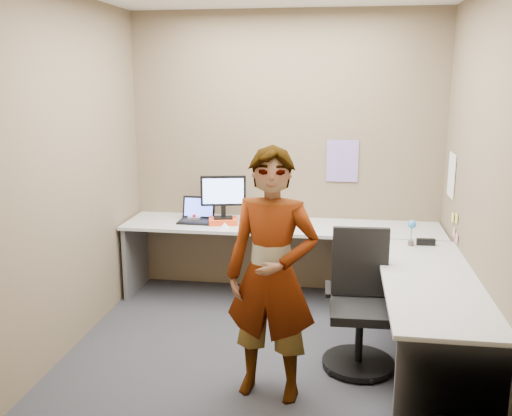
% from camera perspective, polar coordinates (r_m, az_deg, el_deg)
% --- Properties ---
extents(ground, '(3.00, 3.00, 0.00)m').
position_cam_1_polar(ground, '(4.69, 1.07, -13.36)').
color(ground, '#242429').
rests_on(ground, ground).
extents(wall_back, '(3.00, 0.00, 3.00)m').
position_cam_1_polar(wall_back, '(5.54, 2.92, 5.37)').
color(wall_back, brown).
rests_on(wall_back, ground).
extents(wall_right, '(0.00, 2.70, 2.70)m').
position_cam_1_polar(wall_right, '(4.34, 21.23, 2.42)').
color(wall_right, brown).
rests_on(wall_right, ground).
extents(wall_left, '(0.00, 2.70, 2.70)m').
position_cam_1_polar(wall_left, '(4.70, -17.33, 3.46)').
color(wall_left, brown).
rests_on(wall_left, ground).
extents(desk, '(2.98, 2.58, 0.73)m').
position_cam_1_polar(desk, '(4.79, 6.93, -5.26)').
color(desk, '#A3A3A3').
rests_on(desk, ground).
extents(paper_ream, '(0.30, 0.25, 0.05)m').
position_cam_1_polar(paper_ream, '(5.38, -3.30, -1.31)').
color(paper_ream, '#E14116').
rests_on(paper_ream, desk).
extents(monitor, '(0.42, 0.16, 0.40)m').
position_cam_1_polar(monitor, '(5.33, -3.30, 1.48)').
color(monitor, black).
rests_on(monitor, paper_ream).
extents(laptop, '(0.32, 0.27, 0.23)m').
position_cam_1_polar(laptop, '(5.49, -5.91, -0.72)').
color(laptop, black).
rests_on(laptop, desk).
extents(trackball_mouse, '(0.12, 0.08, 0.07)m').
position_cam_1_polar(trackball_mouse, '(5.50, -6.17, -1.05)').
color(trackball_mouse, '#B7B7BC').
rests_on(trackball_mouse, desk).
extents(origami, '(0.10, 0.10, 0.06)m').
position_cam_1_polar(origami, '(5.19, -3.14, -1.77)').
color(origami, white).
rests_on(origami, desk).
extents(stapler, '(0.15, 0.05, 0.05)m').
position_cam_1_polar(stapler, '(4.89, 16.62, -3.27)').
color(stapler, black).
rests_on(stapler, desk).
extents(flower, '(0.07, 0.07, 0.22)m').
position_cam_1_polar(flower, '(4.81, 15.30, -2.00)').
color(flower, brown).
rests_on(flower, desk).
extents(calendar_purple, '(0.30, 0.01, 0.40)m').
position_cam_1_polar(calendar_purple, '(5.51, 8.62, 4.68)').
color(calendar_purple, '#846BB7').
rests_on(calendar_purple, wall_back).
extents(calendar_white, '(0.01, 0.28, 0.38)m').
position_cam_1_polar(calendar_white, '(5.22, 18.97, 3.12)').
color(calendar_white, white).
rests_on(calendar_white, wall_right).
extents(sticky_note_a, '(0.01, 0.07, 0.07)m').
position_cam_1_polar(sticky_note_a, '(4.94, 19.41, -0.99)').
color(sticky_note_a, '#F2E059').
rests_on(sticky_note_a, wall_right).
extents(sticky_note_b, '(0.01, 0.07, 0.07)m').
position_cam_1_polar(sticky_note_b, '(5.02, 19.20, -2.30)').
color(sticky_note_b, pink).
rests_on(sticky_note_b, wall_right).
extents(sticky_note_c, '(0.01, 0.07, 0.07)m').
position_cam_1_polar(sticky_note_c, '(4.91, 19.43, -2.89)').
color(sticky_note_c, pink).
rests_on(sticky_note_c, wall_right).
extents(sticky_note_d, '(0.01, 0.07, 0.07)m').
position_cam_1_polar(sticky_note_d, '(5.09, 19.08, -0.92)').
color(sticky_note_d, '#F2E059').
rests_on(sticky_note_d, wall_right).
extents(office_chair, '(0.52, 0.52, 0.99)m').
position_cam_1_polar(office_chair, '(4.28, 10.31, -10.25)').
color(office_chair, black).
rests_on(office_chair, ground).
extents(person, '(0.66, 0.48, 1.66)m').
position_cam_1_polar(person, '(3.69, 1.59, -6.76)').
color(person, '#999399').
rests_on(person, ground).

